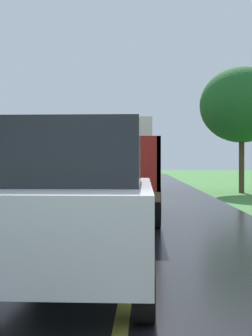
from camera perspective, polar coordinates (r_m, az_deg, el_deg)
The scene contains 4 objects.
banana_truck_near at distance 12.36m, azimuth -1.33°, elevation 0.27°, with size 2.38×5.82×2.80m.
banana_truck_far at distance 22.93m, azimuth 0.82°, elevation 0.41°, with size 2.38×5.81×2.80m.
roadside_tree_mid_right at distance 23.97m, azimuth 14.81°, elevation 7.91°, with size 4.37×4.37×6.58m.
following_car at distance 5.32m, azimuth -5.96°, elevation -4.44°, with size 1.74×4.10×1.92m.
Camera 1 is at (0.21, -2.42, 1.54)m, focal length 46.89 mm.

